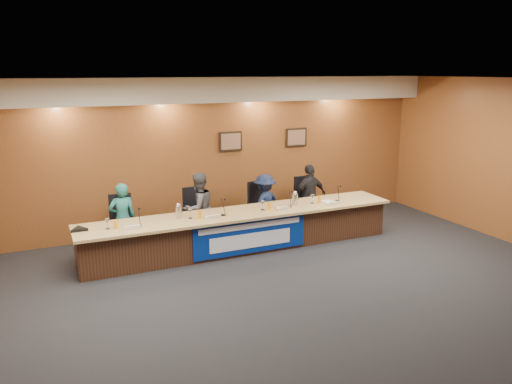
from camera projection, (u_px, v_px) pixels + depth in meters
floor at (304, 300)px, 7.45m from camera, size 10.00×10.00×0.00m
ceiling at (309, 81)px, 6.69m from camera, size 10.00×8.00×0.04m
wall_back at (213, 154)px, 10.62m from camera, size 10.00×0.04×3.20m
soffit at (215, 90)px, 10.07m from camera, size 10.00×0.50×0.50m
dais_body at (242, 231)px, 9.50m from camera, size 6.00×0.80×0.70m
dais_top at (243, 213)px, 9.36m from camera, size 6.10×0.95×0.05m
banner at (251, 236)px, 9.12m from camera, size 2.20×0.02×0.65m
banner_text_upper at (251, 226)px, 9.06m from camera, size 2.00×0.01×0.10m
banner_text_lower at (251, 241)px, 9.13m from camera, size 1.60×0.01×0.28m
wall_photo_left at (231, 141)px, 10.69m from camera, size 0.52×0.04×0.42m
wall_photo_right at (296, 137)px, 11.33m from camera, size 0.52×0.04×0.42m
panelist_a at (123, 219)px, 9.17m from camera, size 0.50×0.33×1.35m
panelist_b at (199, 208)px, 9.75m from camera, size 0.84×0.75×1.42m
panelist_c at (265, 204)px, 10.33m from camera, size 0.93×0.73×1.27m
panelist_d at (310, 196)px, 10.75m from camera, size 0.85×0.42×1.39m
office_chair_a at (122, 227)px, 9.31m from camera, size 0.52×0.52×0.08m
office_chair_b at (197, 218)px, 9.89m from camera, size 0.51×0.51×0.08m
office_chair_c at (263, 210)px, 10.46m from camera, size 0.60×0.60×0.08m
office_chair_d at (307, 205)px, 10.89m from camera, size 0.49×0.49×0.08m
nameplate_a at (134, 227)px, 8.32m from camera, size 0.24×0.08×0.10m
microphone_a at (139, 225)px, 8.51m from camera, size 0.07×0.07×0.02m
juice_glass_a at (116, 225)px, 8.33m from camera, size 0.06×0.06×0.15m
water_glass_a at (108, 224)px, 8.32m from camera, size 0.08×0.08×0.18m
nameplate_b at (213, 217)px, 8.89m from camera, size 0.24×0.08×0.10m
microphone_b at (223, 215)px, 9.11m from camera, size 0.07×0.07×0.02m
juice_glass_b at (199, 215)px, 8.91m from camera, size 0.06×0.06×0.15m
water_glass_b at (190, 214)px, 8.92m from camera, size 0.08×0.08×0.18m
nameplate_c at (284, 208)px, 9.45m from camera, size 0.24×0.08×0.10m
microphone_c at (289, 207)px, 9.67m from camera, size 0.07×0.07×0.02m
juice_glass_c at (269, 206)px, 9.47m from camera, size 0.06×0.06×0.15m
water_glass_c at (263, 205)px, 9.45m from camera, size 0.08×0.08×0.18m
nameplate_d at (334, 203)px, 9.82m from camera, size 0.24×0.08×0.10m
microphone_d at (337, 201)px, 10.12m from camera, size 0.07×0.07×0.02m
juice_glass_d at (319, 199)px, 9.95m from camera, size 0.06×0.06×0.15m
water_glass_d at (312, 199)px, 9.92m from camera, size 0.08×0.08×0.18m
carafe_left at (179, 212)px, 8.92m from camera, size 0.11×0.11×0.22m
carafe_right at (295, 200)px, 9.78m from camera, size 0.12×0.12×0.23m
speakerphone at (79, 229)px, 8.25m from camera, size 0.32×0.32×0.05m
paper_stack at (329, 202)px, 10.06m from camera, size 0.26×0.33×0.01m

